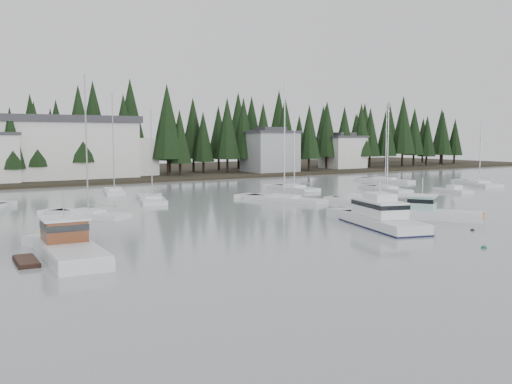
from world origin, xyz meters
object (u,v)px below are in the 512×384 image
(sailboat_3, at_px, (152,201))
(sailboat_7, at_px, (385,181))
(runabout_2, at_px, (454,192))
(sailboat_8, at_px, (387,190))
(sailboat_9, at_px, (479,185))
(cabin_cruiser_center, at_px, (381,219))
(lobster_boat_teal, at_px, (435,214))
(house_east_a, at_px, (270,150))
(sailboat_5, at_px, (294,190))
(sailboat_6, at_px, (88,216))
(harbor_inn, at_px, (75,148))
(house_east_b, at_px, (343,151))
(sailboat_1, at_px, (114,193))
(lobster_boat_brown, at_px, (67,250))
(runabout_1, at_px, (357,202))
(sailboat_2, at_px, (284,200))

(sailboat_3, distance_m, sailboat_7, 46.31)
(runabout_2, bearing_deg, sailboat_7, -7.79)
(sailboat_3, height_order, sailboat_8, sailboat_8)
(sailboat_8, height_order, sailboat_9, sailboat_8)
(cabin_cruiser_center, xyz_separation_m, lobster_boat_teal, (7.75, 0.67, -0.16))
(house_east_a, height_order, sailboat_5, sailboat_5)
(sailboat_6, height_order, runabout_2, sailboat_6)
(sailboat_3, bearing_deg, house_east_a, -31.78)
(sailboat_8, bearing_deg, harbor_inn, 46.98)
(house_east_b, distance_m, harbor_inn, 61.02)
(cabin_cruiser_center, distance_m, sailboat_1, 41.92)
(house_east_a, distance_m, sailboat_3, 53.59)
(lobster_boat_brown, distance_m, sailboat_3, 31.70)
(sailboat_3, xyz_separation_m, sailboat_9, (53.37, -6.82, -0.01))
(sailboat_6, bearing_deg, runabout_2, -124.22)
(house_east_b, height_order, sailboat_3, sailboat_3)
(sailboat_5, bearing_deg, lobster_boat_teal, 168.36)
(harbor_inn, bearing_deg, runabout_1, -71.28)
(runabout_2, bearing_deg, cabin_cruiser_center, 127.85)
(sailboat_2, height_order, sailboat_9, sailboat_2)
(lobster_boat_teal, relative_size, sailboat_8, 0.60)
(harbor_inn, distance_m, sailboat_1, 27.35)
(sailboat_3, height_order, sailboat_9, sailboat_3)
(lobster_boat_teal, distance_m, sailboat_8, 28.00)
(lobster_boat_brown, xyz_separation_m, sailboat_5, (40.52, 29.45, -0.48))
(sailboat_5, relative_size, sailboat_6, 0.83)
(sailboat_2, xyz_separation_m, sailboat_6, (-23.98, -0.67, 0.01))
(sailboat_8, bearing_deg, lobster_boat_brown, 123.94)
(sailboat_1, distance_m, sailboat_8, 38.40)
(harbor_inn, bearing_deg, house_east_b, -2.20)
(sailboat_1, distance_m, runabout_1, 33.14)
(house_east_b, bearing_deg, sailboat_1, -159.00)
(runabout_1, bearing_deg, lobster_boat_teal, 150.34)
(house_east_b, bearing_deg, sailboat_8, -124.81)
(sailboat_7, bearing_deg, runabout_1, 119.21)
(sailboat_7, relative_size, sailboat_8, 1.03)
(house_east_b, xyz_separation_m, sailboat_6, (-73.22, -45.18, -4.32))
(house_east_b, xyz_separation_m, sailboat_3, (-62.84, -36.35, -4.35))
(sailboat_8, bearing_deg, lobster_boat_teal, 154.46)
(lobster_boat_teal, xyz_separation_m, sailboat_2, (-3.03, 19.98, -0.44))
(house_east_a, distance_m, harbor_inn, 39.21)
(sailboat_3, xyz_separation_m, sailboat_6, (-10.37, -8.82, 0.03))
(sailboat_5, relative_size, sailboat_8, 0.87)
(sailboat_8, relative_size, runabout_2, 2.44)
(house_east_a, distance_m, sailboat_9, 43.31)
(house_east_b, distance_m, cabin_cruiser_center, 84.68)
(house_east_b, relative_size, cabin_cruiser_center, 0.87)
(sailboat_2, bearing_deg, sailboat_1, 16.48)
(lobster_boat_teal, relative_size, sailboat_3, 0.71)
(runabout_2, bearing_deg, sailboat_5, 56.93)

